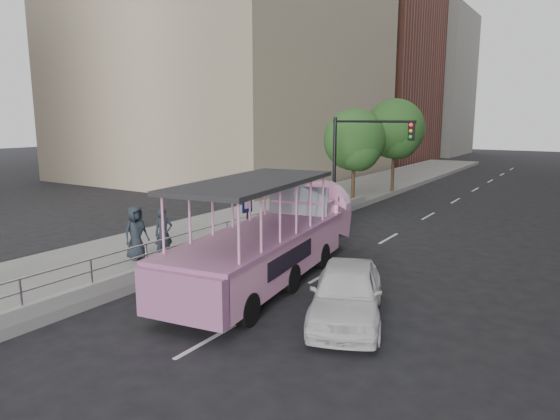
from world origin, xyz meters
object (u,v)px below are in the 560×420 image
object	(u,v)px
pedestrian_near	(164,234)
traffic_signal	(357,152)
duck_boat	(274,240)
car	(347,292)
parking_sign	(247,215)
street_tree_far	(395,131)
street_tree_near	(355,142)
pedestrian_far	(136,233)

from	to	relation	value
pedestrian_near	traffic_signal	size ratio (longest dim) A/B	0.34
duck_boat	car	xyz separation A→B (m)	(3.52, -2.00, -0.50)
parking_sign	street_tree_far	bearing A→B (deg)	91.67
car	parking_sign	size ratio (longest dim) A/B	1.78
parking_sign	street_tree_far	world-z (taller)	street_tree_far
parking_sign	street_tree_near	bearing A→B (deg)	93.56
parking_sign	street_tree_far	size ratio (longest dim) A/B	0.38
pedestrian_near	traffic_signal	world-z (taller)	traffic_signal
car	parking_sign	bearing A→B (deg)	126.51
pedestrian_far	street_tree_near	xyz separation A→B (m)	(1.63, 14.70, 2.59)
car	traffic_signal	world-z (taller)	traffic_signal
pedestrian_far	street_tree_far	size ratio (longest dim) A/B	0.29
street_tree_far	traffic_signal	bearing A→B (deg)	-81.57
duck_boat	street_tree_near	bearing A→B (deg)	102.95
traffic_signal	pedestrian_near	bearing A→B (deg)	-102.69
street_tree_near	street_tree_far	size ratio (longest dim) A/B	0.89
parking_sign	traffic_signal	bearing A→B (deg)	83.59
pedestrian_far	duck_boat	bearing A→B (deg)	-62.13
car	pedestrian_near	world-z (taller)	pedestrian_near
car	pedestrian_near	distance (m)	7.40
duck_boat	parking_sign	world-z (taller)	duck_boat
traffic_signal	car	bearing A→B (deg)	-67.04
street_tree_far	duck_boat	bearing A→B (deg)	-81.64
car	street_tree_near	bearing A→B (deg)	92.26
street_tree_near	pedestrian_far	bearing A→B (deg)	-96.34
pedestrian_far	traffic_signal	size ratio (longest dim) A/B	0.36
street_tree_near	duck_boat	bearing A→B (deg)	-77.05
pedestrian_near	pedestrian_far	xyz separation A→B (m)	(-0.81, -0.51, 0.05)
pedestrian_far	street_tree_near	size ratio (longest dim) A/B	0.33
car	pedestrian_near	bearing A→B (deg)	152.27
parking_sign	street_tree_far	xyz separation A→B (m)	(-0.51, 17.36, 2.73)
car	duck_boat	bearing A→B (deg)	129.19
pedestrian_near	street_tree_near	world-z (taller)	street_tree_near
street_tree_far	parking_sign	bearing A→B (deg)	-88.33
parking_sign	duck_boat	bearing A→B (deg)	-36.14
traffic_signal	pedestrian_far	bearing A→B (deg)	-106.00
pedestrian_far	street_tree_far	bearing A→B (deg)	3.01
traffic_signal	street_tree_far	distance (m)	9.57
street_tree_near	parking_sign	bearing A→B (deg)	-86.44
car	street_tree_far	distance (m)	22.25
traffic_signal	street_tree_far	world-z (taller)	street_tree_far
duck_boat	parking_sign	bearing A→B (deg)	143.86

